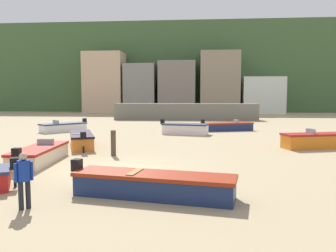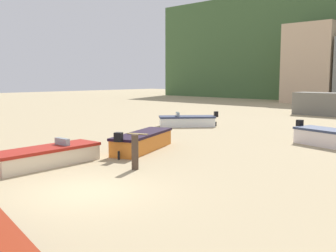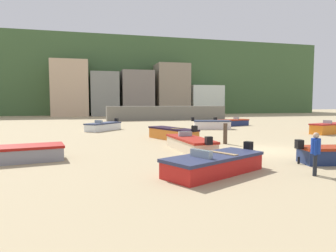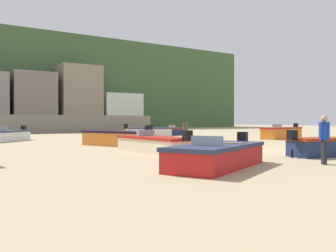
{
  "view_description": "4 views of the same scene",
  "coord_description": "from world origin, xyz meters",
  "px_view_note": "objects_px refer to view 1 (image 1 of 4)",
  "views": [
    {
      "loc": [
        3.31,
        -14.68,
        3.23
      ],
      "look_at": [
        0.92,
        12.65,
        0.74
      ],
      "focal_mm": 36.82,
      "sensor_mm": 36.0,
      "label": 1
    },
    {
      "loc": [
        10.1,
        -6.87,
        3.53
      ],
      "look_at": [
        -3.95,
        7.83,
        1.03
      ],
      "focal_mm": 42.3,
      "sensor_mm": 36.0,
      "label": 2
    },
    {
      "loc": [
        -9.62,
        -14.89,
        2.74
      ],
      "look_at": [
        -3.66,
        8.42,
        0.81
      ],
      "focal_mm": 32.0,
      "sensor_mm": 36.0,
      "label": 3
    },
    {
      "loc": [
        -12.15,
        -12.87,
        1.44
      ],
      "look_at": [
        -3.01,
        1.88,
        1.19
      ],
      "focal_mm": 38.25,
      "sensor_mm": 36.0,
      "label": 4
    }
  ],
  "objects_px": {
    "boat_navy_6": "(228,126)",
    "boat_white_7": "(185,129)",
    "boat_white_2": "(63,127)",
    "boat_orange_3": "(324,140)",
    "beach_walker_distant": "(24,176)",
    "boat_cream_4": "(40,154)",
    "boat_navy_8": "(153,185)",
    "boat_orange_5": "(81,140)",
    "mooring_post_mid_beach": "(113,143)"
  },
  "relations": [
    {
      "from": "beach_walker_distant",
      "to": "boat_orange_5",
      "type": "bearing_deg",
      "value": -125.76
    },
    {
      "from": "boat_cream_4",
      "to": "boat_orange_5",
      "type": "height_order",
      "value": "boat_orange_5"
    },
    {
      "from": "boat_white_7",
      "to": "boat_navy_8",
      "type": "bearing_deg",
      "value": 12.36
    },
    {
      "from": "boat_orange_3",
      "to": "mooring_post_mid_beach",
      "type": "bearing_deg",
      "value": 91.76
    },
    {
      "from": "boat_white_7",
      "to": "boat_navy_8",
      "type": "xyz_separation_m",
      "value": [
        -0.34,
        -17.54,
        -0.06
      ]
    },
    {
      "from": "boat_navy_6",
      "to": "boat_white_7",
      "type": "relative_size",
      "value": 1.18
    },
    {
      "from": "boat_navy_8",
      "to": "mooring_post_mid_beach",
      "type": "relative_size",
      "value": 4.03
    },
    {
      "from": "boat_orange_5",
      "to": "beach_walker_distant",
      "type": "height_order",
      "value": "beach_walker_distant"
    },
    {
      "from": "boat_cream_4",
      "to": "boat_navy_8",
      "type": "relative_size",
      "value": 0.88
    },
    {
      "from": "boat_white_2",
      "to": "boat_navy_6",
      "type": "height_order",
      "value": "boat_white_2"
    },
    {
      "from": "mooring_post_mid_beach",
      "to": "boat_navy_8",
      "type": "bearing_deg",
      "value": -66.85
    },
    {
      "from": "boat_cream_4",
      "to": "boat_navy_6",
      "type": "xyz_separation_m",
      "value": [
        10.24,
        15.62,
        -0.0
      ]
    },
    {
      "from": "boat_cream_4",
      "to": "boat_navy_6",
      "type": "relative_size",
      "value": 1.01
    },
    {
      "from": "boat_white_2",
      "to": "boat_navy_8",
      "type": "xyz_separation_m",
      "value": [
        10.44,
        -18.72,
        -0.0
      ]
    },
    {
      "from": "boat_white_2",
      "to": "boat_orange_3",
      "type": "distance_m",
      "value": 20.97
    },
    {
      "from": "boat_orange_3",
      "to": "boat_cream_4",
      "type": "distance_m",
      "value": 16.26
    },
    {
      "from": "mooring_post_mid_beach",
      "to": "beach_walker_distant",
      "type": "relative_size",
      "value": 0.84
    },
    {
      "from": "boat_cream_4",
      "to": "boat_white_7",
      "type": "xyz_separation_m",
      "value": [
        6.5,
        12.41,
        0.07
      ]
    },
    {
      "from": "boat_navy_6",
      "to": "beach_walker_distant",
      "type": "bearing_deg",
      "value": -35.14
    },
    {
      "from": "boat_orange_3",
      "to": "beach_walker_distant",
      "type": "bearing_deg",
      "value": 119.2
    },
    {
      "from": "boat_navy_6",
      "to": "beach_walker_distant",
      "type": "xyz_separation_m",
      "value": [
        -7.54,
        -22.22,
        0.57
      ]
    },
    {
      "from": "boat_white_2",
      "to": "boat_orange_3",
      "type": "bearing_deg",
      "value": -160.64
    },
    {
      "from": "boat_orange_5",
      "to": "beach_walker_distant",
      "type": "distance_m",
      "value": 11.81
    },
    {
      "from": "boat_navy_6",
      "to": "mooring_post_mid_beach",
      "type": "bearing_deg",
      "value": -44.09
    },
    {
      "from": "boat_navy_8",
      "to": "boat_white_2",
      "type": "bearing_deg",
      "value": -140.49
    },
    {
      "from": "boat_orange_3",
      "to": "beach_walker_distant",
      "type": "height_order",
      "value": "beach_walker_distant"
    },
    {
      "from": "boat_orange_5",
      "to": "boat_cream_4",
      "type": "bearing_deg",
      "value": -115.73
    },
    {
      "from": "boat_orange_3",
      "to": "boat_navy_6",
      "type": "bearing_deg",
      "value": 11.19
    },
    {
      "from": "boat_white_2",
      "to": "boat_navy_6",
      "type": "bearing_deg",
      "value": -130.88
    },
    {
      "from": "boat_navy_6",
      "to": "boat_navy_8",
      "type": "height_order",
      "value": "boat_navy_8"
    },
    {
      "from": "boat_cream_4",
      "to": "mooring_post_mid_beach",
      "type": "relative_size",
      "value": 3.56
    },
    {
      "from": "beach_walker_distant",
      "to": "boat_cream_4",
      "type": "bearing_deg",
      "value": -115.11
    },
    {
      "from": "boat_orange_5",
      "to": "mooring_post_mid_beach",
      "type": "xyz_separation_m",
      "value": [
        2.77,
        -2.93,
        0.24
      ]
    },
    {
      "from": "boat_white_2",
      "to": "boat_orange_3",
      "type": "relative_size",
      "value": 0.73
    },
    {
      "from": "boat_cream_4",
      "to": "beach_walker_distant",
      "type": "distance_m",
      "value": 7.16
    },
    {
      "from": "boat_orange_3",
      "to": "boat_navy_8",
      "type": "bearing_deg",
      "value": 124.85
    },
    {
      "from": "boat_orange_5",
      "to": "mooring_post_mid_beach",
      "type": "height_order",
      "value": "mooring_post_mid_beach"
    },
    {
      "from": "boat_orange_3",
      "to": "mooring_post_mid_beach",
      "type": "height_order",
      "value": "mooring_post_mid_beach"
    },
    {
      "from": "boat_white_2",
      "to": "boat_orange_5",
      "type": "relative_size",
      "value": 0.83
    },
    {
      "from": "boat_white_2",
      "to": "boat_navy_8",
      "type": "height_order",
      "value": "boat_navy_8"
    },
    {
      "from": "boat_orange_3",
      "to": "boat_orange_5",
      "type": "xyz_separation_m",
      "value": [
        -14.86,
        -0.84,
        -0.03
      ]
    },
    {
      "from": "mooring_post_mid_beach",
      "to": "boat_navy_6",
      "type": "bearing_deg",
      "value": 62.3
    },
    {
      "from": "boat_orange_3",
      "to": "boat_white_2",
      "type": "bearing_deg",
      "value": 52.61
    },
    {
      "from": "boat_navy_6",
      "to": "boat_navy_8",
      "type": "distance_m",
      "value": 21.14
    },
    {
      "from": "boat_cream_4",
      "to": "beach_walker_distant",
      "type": "height_order",
      "value": "beach_walker_distant"
    },
    {
      "from": "boat_white_2",
      "to": "boat_white_7",
      "type": "bearing_deg",
      "value": -145.06
    },
    {
      "from": "boat_white_2",
      "to": "boat_orange_5",
      "type": "bearing_deg",
      "value": 159.3
    },
    {
      "from": "boat_orange_3",
      "to": "boat_cream_4",
      "type": "xyz_separation_m",
      "value": [
        -15.19,
        -5.8,
        -0.08
      ]
    },
    {
      "from": "boat_white_2",
      "to": "boat_navy_8",
      "type": "distance_m",
      "value": 21.43
    },
    {
      "from": "beach_walker_distant",
      "to": "boat_white_7",
      "type": "bearing_deg",
      "value": -148.61
    }
  ]
}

